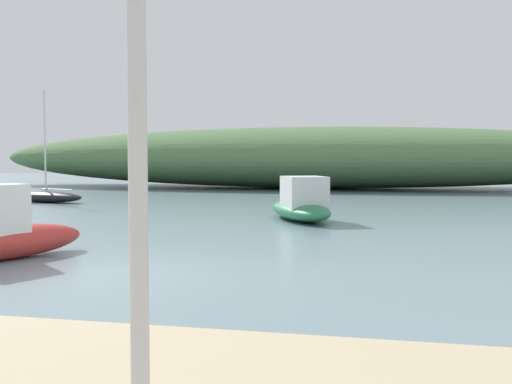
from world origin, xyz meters
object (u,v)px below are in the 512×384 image
mast_structure (97,6)px  motorboat_inner_mooring (5,233)px  motorboat_centre_water (301,205)px  sailboat_west_reach (46,196)px

mast_structure → motorboat_inner_mooring: mast_structure is taller
mast_structure → motorboat_centre_water: (-0.90, 16.04, -2.49)m
motorboat_centre_water → sailboat_west_reach: sailboat_west_reach is taller
mast_structure → sailboat_west_reach: size_ratio=0.68×
mast_structure → sailboat_west_reach: (-13.55, 21.41, -2.72)m
mast_structure → motorboat_inner_mooring: size_ratio=1.00×
motorboat_centre_water → sailboat_west_reach: 13.74m
mast_structure → sailboat_west_reach: sailboat_west_reach is taller
motorboat_centre_water → sailboat_west_reach: size_ratio=0.89×
mast_structure → motorboat_centre_water: bearing=93.2°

